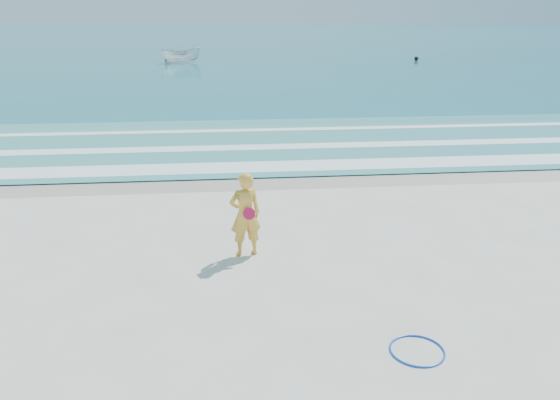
{
  "coord_description": "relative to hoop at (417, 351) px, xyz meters",
  "views": [
    {
      "loc": [
        -1.11,
        -8.17,
        5.28
      ],
      "look_at": [
        0.09,
        4.0,
        1.0
      ],
      "focal_mm": 35.0,
      "sensor_mm": 36.0,
      "label": 1
    }
  ],
  "objects": [
    {
      "name": "buoy",
      "position": [
        17.64,
        51.55,
        0.25
      ],
      "size": [
        0.45,
        0.45,
        0.45
      ],
      "primitive_type": "sphere",
      "color": "black",
      "rests_on": "ocean"
    },
    {
      "name": "boat",
      "position": [
        -7.39,
        51.48,
        0.84
      ],
      "size": [
        4.5,
        3.0,
        1.63
      ],
      "primitive_type": "imported",
      "rotation": [
        0.0,
        0.0,
        1.94
      ],
      "color": "white",
      "rests_on": "ocean"
    },
    {
      "name": "hoop",
      "position": [
        0.0,
        0.0,
        0.0
      ],
      "size": [
        0.93,
        0.93,
        0.03
      ],
      "primitive_type": "torus",
      "rotation": [
        0.0,
        0.0,
        0.03
      ],
      "color": "blue",
      "rests_on": "ground"
    },
    {
      "name": "ground",
      "position": [
        -1.87,
        0.84,
        -0.02
      ],
      "size": [
        400.0,
        400.0,
        0.0
      ],
      "primitive_type": "plane",
      "color": "silver",
      "rests_on": "ground"
    },
    {
      "name": "foam_near",
      "position": [
        -1.87,
        11.14,
        0.04
      ],
      "size": [
        400.0,
        1.4,
        0.01
      ],
      "primitive_type": "cube",
      "color": "white",
      "rests_on": "shallow"
    },
    {
      "name": "ocean",
      "position": [
        -1.87,
        105.84,
        0.0
      ],
      "size": [
        400.0,
        190.0,
        0.04
      ],
      "primitive_type": "cube",
      "color": "#19727F",
      "rests_on": "ground"
    },
    {
      "name": "wet_sand",
      "position": [
        -1.87,
        9.84,
        -0.01
      ],
      "size": [
        400.0,
        2.4,
        0.0
      ],
      "primitive_type": "cube",
      "color": "#B2A893",
      "rests_on": "ground"
    },
    {
      "name": "shallow",
      "position": [
        -1.87,
        14.84,
        0.03
      ],
      "size": [
        400.0,
        10.0,
        0.01
      ],
      "primitive_type": "cube",
      "color": "#59B7AD",
      "rests_on": "ocean"
    },
    {
      "name": "foam_mid",
      "position": [
        -1.87,
        14.04,
        0.04
      ],
      "size": [
        400.0,
        0.9,
        0.01
      ],
      "primitive_type": "cube",
      "color": "white",
      "rests_on": "shallow"
    },
    {
      "name": "woman",
      "position": [
        -2.63,
        4.03,
        0.96
      ],
      "size": [
        0.79,
        0.61,
        1.94
      ],
      "color": "gold",
      "rests_on": "ground"
    },
    {
      "name": "foam_far",
      "position": [
        -1.87,
        17.34,
        0.04
      ],
      "size": [
        400.0,
        0.6,
        0.01
      ],
      "primitive_type": "cube",
      "color": "white",
      "rests_on": "shallow"
    }
  ]
}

